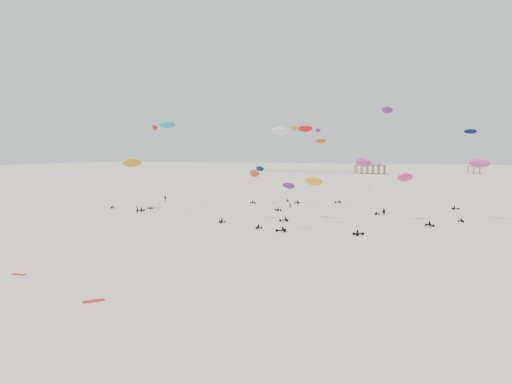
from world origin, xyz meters
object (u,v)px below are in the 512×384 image
at_px(rig_9, 150,156).
at_px(spectator_0, 137,214).
at_px(pavilion_main, 370,168).
at_px(rig_4, 478,169).
at_px(pavilion_small, 474,169).
at_px(rig_0, 245,187).

height_order(rig_9, spectator_0, rig_9).
xyz_separation_m(pavilion_main, rig_4, (55.61, -236.33, 7.52)).
height_order(pavilion_small, rig_9, rig_9).
bearing_deg(rig_0, rig_4, -166.87).
xyz_separation_m(pavilion_main, pavilion_small, (70.00, 30.00, -0.74)).
height_order(pavilion_main, rig_4, rig_4).
height_order(pavilion_main, rig_9, rig_9).
xyz_separation_m(rig_4, rig_9, (-79.89, -13.58, 3.00)).
bearing_deg(rig_9, rig_4, -78.00).
bearing_deg(pavilion_small, pavilion_main, -156.80).
relative_size(pavilion_main, spectator_0, 9.04).
bearing_deg(rig_4, pavilion_main, -104.95).
bearing_deg(rig_9, pavilion_main, -3.19).
bearing_deg(spectator_0, rig_0, -123.66).
bearing_deg(pavilion_main, rig_4, -76.76).
distance_m(pavilion_main, rig_0, 256.47).
relative_size(pavilion_small, spectator_0, 3.87).
height_order(pavilion_small, spectator_0, pavilion_small).
relative_size(pavilion_main, rig_4, 1.38).
distance_m(pavilion_main, pavilion_small, 76.16).
bearing_deg(pavilion_main, rig_0, -88.86).
height_order(pavilion_main, spectator_0, pavilion_main).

